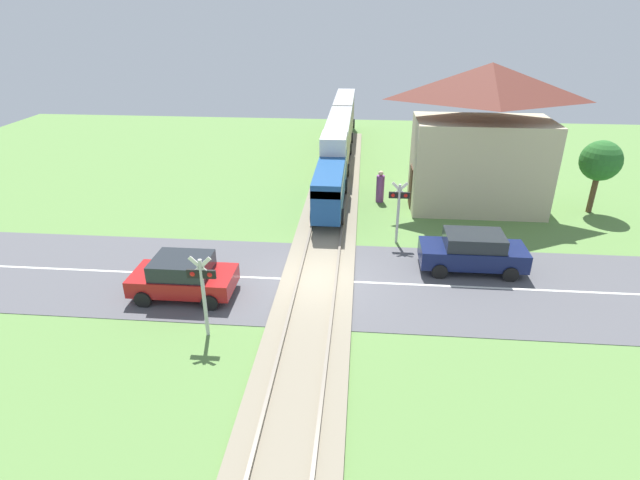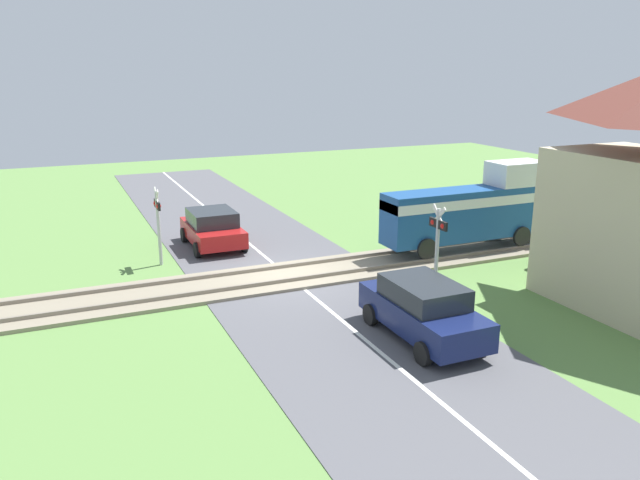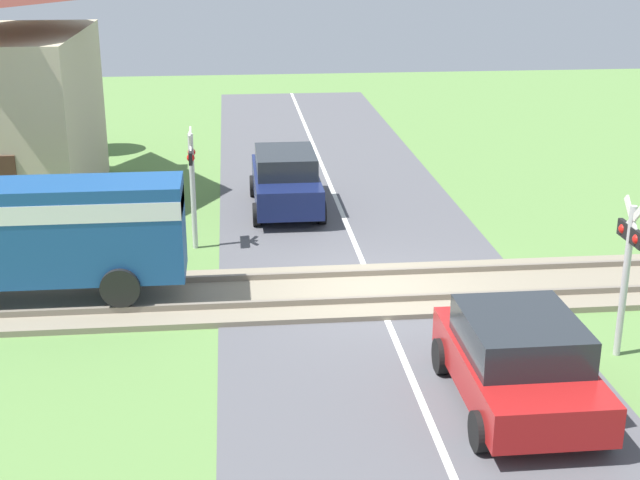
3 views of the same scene
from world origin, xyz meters
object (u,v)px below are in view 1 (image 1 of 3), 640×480
object	(u,v)px
crossing_signal_east_approach	(399,204)
pedestrian_by_station	(380,188)
train	(339,137)
car_near_crossing	(183,276)
crossing_signal_west_approach	(203,285)
station_building	(482,141)
car_far_side	(473,251)

from	to	relation	value
crossing_signal_east_approach	pedestrian_by_station	xyz separation A→B (m)	(-0.64, 5.09, -1.05)
train	car_near_crossing	xyz separation A→B (m)	(-4.73, -16.87, -1.11)
crossing_signal_west_approach	crossing_signal_east_approach	size ratio (longest dim) A/B	1.00
train	crossing_signal_east_approach	distance (m)	12.10
crossing_signal_east_approach	station_building	world-z (taller)	station_building
car_near_crossing	crossing_signal_east_approach	xyz separation A→B (m)	(7.92, 5.20, 1.05)
station_building	car_near_crossing	bearing A→B (deg)	-140.96
station_building	pedestrian_by_station	bearing A→B (deg)	175.01
crossing_signal_west_approach	crossing_signal_east_approach	bearing A→B (deg)	49.63
car_far_side	car_near_crossing	bearing A→B (deg)	-165.02
car_near_crossing	station_building	world-z (taller)	station_building
train	crossing_signal_west_approach	xyz separation A→B (m)	(-3.19, -19.18, -0.06)
car_far_side	pedestrian_by_station	xyz separation A→B (m)	(-3.48, 7.40, -0.04)
crossing_signal_east_approach	car_near_crossing	bearing A→B (deg)	-146.73
train	car_near_crossing	world-z (taller)	train
train	crossing_signal_west_approach	bearing A→B (deg)	-99.45
crossing_signal_east_approach	train	bearing A→B (deg)	105.30
car_near_crossing	pedestrian_by_station	bearing A→B (deg)	54.69
car_near_crossing	crossing_signal_east_approach	size ratio (longest dim) A/B	1.30
car_far_side	crossing_signal_west_approach	size ratio (longest dim) A/B	1.45
crossing_signal_west_approach	train	bearing A→B (deg)	80.55
crossing_signal_east_approach	pedestrian_by_station	world-z (taller)	crossing_signal_east_approach
crossing_signal_west_approach	pedestrian_by_station	distance (m)	13.89
car_near_crossing	car_far_side	bearing A→B (deg)	14.98
train	crossing_signal_west_approach	size ratio (longest dim) A/B	8.06
station_building	crossing_signal_east_approach	bearing A→B (deg)	-132.27
car_near_crossing	crossing_signal_west_approach	bearing A→B (deg)	-56.47
train	car_near_crossing	size ratio (longest dim) A/B	6.22
train	car_far_side	world-z (taller)	train
train	pedestrian_by_station	size ratio (longest dim) A/B	13.33
car_far_side	station_building	size ratio (longest dim) A/B	0.57
pedestrian_by_station	car_far_side	bearing A→B (deg)	-64.83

